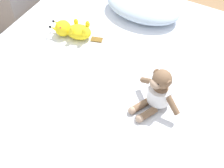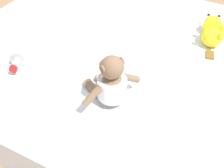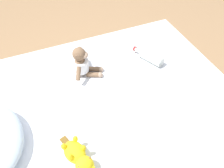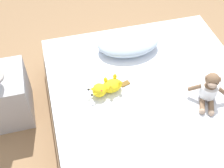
% 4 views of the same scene
% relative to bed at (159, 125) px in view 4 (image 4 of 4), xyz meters
% --- Properties ---
extents(ground_plane, '(16.00, 16.00, 0.00)m').
position_rel_bed_xyz_m(ground_plane, '(0.00, 0.00, -0.18)').
color(ground_plane, '#93704C').
extents(bed, '(1.52, 1.96, 0.37)m').
position_rel_bed_xyz_m(bed, '(0.00, 0.00, 0.00)').
color(bed, '#846647').
rests_on(bed, ground_plane).
extents(pillow, '(0.51, 0.35, 0.13)m').
position_rel_bed_xyz_m(pillow, '(-0.05, 0.67, 0.25)').
color(pillow, silver).
rests_on(pillow, bed).
extents(plush_monkey, '(0.27, 0.25, 0.24)m').
position_rel_bed_xyz_m(plush_monkey, '(0.33, 0.02, 0.29)').
color(plush_monkey, brown).
rests_on(plush_monkey, bed).
extents(plush_yellow_creature, '(0.33, 0.16, 0.10)m').
position_rel_bed_xyz_m(plush_yellow_creature, '(-0.33, 0.26, 0.24)').
color(plush_yellow_creature, yellow).
rests_on(plush_yellow_creature, bed).
extents(nightstand, '(0.41, 0.41, 0.43)m').
position_rel_bed_xyz_m(nightstand, '(-1.11, 0.54, 0.03)').
color(nightstand, '#B2B2B7').
rests_on(nightstand, ground_plane).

